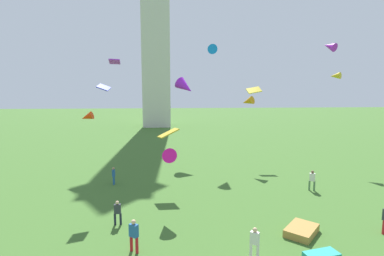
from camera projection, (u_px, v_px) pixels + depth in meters
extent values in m
cube|color=beige|center=(156.00, 9.00, 63.32)|extent=(6.02, 6.02, 51.06)
cylinder|color=#1E2333|center=(121.00, 219.00, 18.40)|extent=(0.14, 0.14, 0.75)
cylinder|color=#1E2333|center=(115.00, 219.00, 18.35)|extent=(0.14, 0.14, 0.75)
cube|color=#2D3338|center=(117.00, 209.00, 18.29)|extent=(0.42, 0.26, 0.60)
sphere|color=#D8AD84|center=(117.00, 203.00, 18.23)|extent=(0.22, 0.22, 0.22)
cylinder|color=#235693|center=(114.00, 181.00, 26.00)|extent=(0.14, 0.14, 0.75)
cylinder|color=#235693|center=(114.00, 180.00, 26.33)|extent=(0.14, 0.14, 0.75)
cube|color=#235693|center=(114.00, 173.00, 26.07)|extent=(0.27, 0.42, 0.59)
sphere|color=#A37556|center=(113.00, 168.00, 26.02)|extent=(0.22, 0.22, 0.22)
cylinder|color=red|center=(384.00, 227.00, 17.19)|extent=(0.16, 0.16, 0.85)
cylinder|color=#51754C|center=(309.00, 185.00, 24.64)|extent=(0.15, 0.15, 0.83)
cylinder|color=#51754C|center=(314.00, 186.00, 24.50)|extent=(0.15, 0.15, 0.83)
cube|color=silver|center=(312.00, 177.00, 24.47)|extent=(0.52, 0.43, 0.65)
sphere|color=brown|center=(313.00, 172.00, 24.41)|extent=(0.24, 0.24, 0.24)
cylinder|color=silver|center=(258.00, 252.00, 14.62)|extent=(0.15, 0.15, 0.79)
cylinder|color=silver|center=(251.00, 250.00, 14.82)|extent=(0.15, 0.15, 0.79)
cube|color=silver|center=(255.00, 238.00, 14.62)|extent=(0.49, 0.45, 0.63)
sphere|color=#D8AD84|center=(255.00, 230.00, 14.57)|extent=(0.23, 0.23, 0.23)
cylinder|color=red|center=(137.00, 245.00, 15.20)|extent=(0.16, 0.16, 0.86)
cylinder|color=red|center=(131.00, 243.00, 15.41)|extent=(0.16, 0.16, 0.86)
cube|color=#235693|center=(134.00, 230.00, 15.20)|extent=(0.53, 0.49, 0.68)
sphere|color=#D8AD84|center=(133.00, 222.00, 15.14)|extent=(0.25, 0.25, 0.25)
cone|color=#9F1EDE|center=(185.00, 87.00, 34.78)|extent=(2.90, 2.73, 2.33)
cone|color=#ED11A3|center=(168.00, 153.00, 20.36)|extent=(1.27, 1.60, 1.03)
cube|color=#C0A80D|center=(254.00, 90.00, 34.33)|extent=(1.74, 1.09, 0.90)
cube|color=#AE28ED|center=(115.00, 62.00, 32.14)|extent=(1.38, 1.81, 0.47)
cube|color=#262FB3|center=(104.00, 87.00, 22.65)|extent=(0.90, 1.32, 0.63)
cone|color=gold|center=(335.00, 76.00, 33.10)|extent=(1.33, 1.38, 0.84)
cone|color=orange|center=(248.00, 101.00, 32.13)|extent=(1.67, 1.67, 1.23)
cube|color=gold|center=(168.00, 133.00, 24.52)|extent=(1.91, 1.68, 0.80)
cone|color=#107BE1|center=(214.00, 50.00, 34.77)|extent=(1.71, 2.04, 1.30)
cone|color=#EE3807|center=(87.00, 117.00, 28.58)|extent=(1.35, 0.85, 1.12)
cone|color=purple|center=(329.00, 46.00, 24.71)|extent=(1.18, 1.40, 1.01)
cube|color=teal|center=(322.00, 255.00, 14.83)|extent=(1.89, 1.17, 0.26)
cube|color=#A67937|center=(301.00, 230.00, 17.23)|extent=(2.52, 2.56, 0.44)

